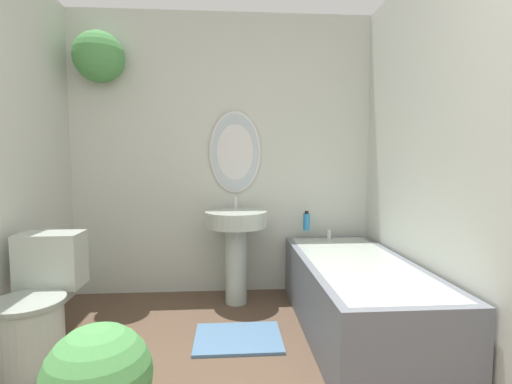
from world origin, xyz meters
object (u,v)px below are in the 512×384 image
(toilet, at_px, (37,308))
(bathtub, at_px, (357,295))
(pedestal_sink, at_px, (236,237))
(shampoo_bottle, at_px, (307,221))
(potted_plant, at_px, (98,381))

(toilet, distance_m, bathtub, 1.95)
(pedestal_sink, distance_m, shampoo_bottle, 0.63)
(toilet, bearing_deg, bathtub, 7.72)
(bathtub, height_order, potted_plant, bathtub)
(toilet, xyz_separation_m, bathtub, (1.93, 0.26, -0.07))
(toilet, height_order, bathtub, toilet)
(potted_plant, bearing_deg, toilet, 129.77)
(bathtub, bearing_deg, potted_plant, -145.37)
(toilet, bearing_deg, pedestal_sink, 36.46)
(pedestal_sink, xyz_separation_m, shampoo_bottle, (0.60, 0.15, 0.10))
(shampoo_bottle, distance_m, potted_plant, 2.06)
(pedestal_sink, distance_m, potted_plant, 1.64)
(toilet, distance_m, potted_plant, 0.89)
(bathtub, xyz_separation_m, potted_plant, (-1.36, -0.94, 0.04))
(toilet, height_order, potted_plant, toilet)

